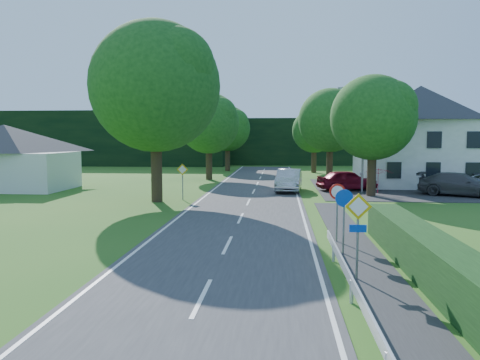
# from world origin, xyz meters

# --- Properties ---
(road) EXTENTS (7.00, 80.00, 0.04)m
(road) POSITION_xyz_m (0.00, 20.00, 0.02)
(road) COLOR #333335
(road) RESTS_ON ground
(parking_pad) EXTENTS (14.00, 16.00, 0.04)m
(parking_pad) POSITION_xyz_m (12.00, 33.00, 0.02)
(parking_pad) COLOR #252527
(parking_pad) RESTS_ON ground
(line_edge_left) EXTENTS (0.12, 80.00, 0.01)m
(line_edge_left) POSITION_xyz_m (-3.25, 20.00, 0.04)
(line_edge_left) COLOR white
(line_edge_left) RESTS_ON road
(line_edge_right) EXTENTS (0.12, 80.00, 0.01)m
(line_edge_right) POSITION_xyz_m (3.25, 20.00, 0.04)
(line_edge_right) COLOR white
(line_edge_right) RESTS_ON road
(line_centre) EXTENTS (0.12, 80.00, 0.01)m
(line_centre) POSITION_xyz_m (0.00, 20.00, 0.04)
(line_centre) COLOR white
(line_centre) RESTS_ON road
(tree_main) EXTENTS (9.40, 9.40, 11.64)m
(tree_main) POSITION_xyz_m (-6.00, 24.00, 5.82)
(tree_main) COLOR #174715
(tree_main) RESTS_ON ground
(tree_left_far) EXTENTS (7.00, 7.00, 8.58)m
(tree_left_far) POSITION_xyz_m (-5.00, 40.00, 4.29)
(tree_left_far) COLOR #174715
(tree_left_far) RESTS_ON ground
(tree_right_far) EXTENTS (7.40, 7.40, 9.09)m
(tree_right_far) POSITION_xyz_m (7.00, 42.00, 4.54)
(tree_right_far) COLOR #174715
(tree_right_far) RESTS_ON ground
(tree_left_back) EXTENTS (6.60, 6.60, 8.07)m
(tree_left_back) POSITION_xyz_m (-4.50, 52.00, 4.04)
(tree_left_back) COLOR #174715
(tree_left_back) RESTS_ON ground
(tree_right_back) EXTENTS (6.20, 6.20, 7.56)m
(tree_right_back) POSITION_xyz_m (6.00, 50.00, 3.78)
(tree_right_back) COLOR #174715
(tree_right_back) RESTS_ON ground
(tree_right_mid) EXTENTS (7.00, 7.00, 8.58)m
(tree_right_mid) POSITION_xyz_m (8.50, 28.00, 4.29)
(tree_right_mid) COLOR #174715
(tree_right_mid) RESTS_ON ground
(treeline_left) EXTENTS (44.00, 6.00, 8.00)m
(treeline_left) POSITION_xyz_m (-28.00, 62.00, 4.00)
(treeline_left) COLOR black
(treeline_left) RESTS_ON ground
(treeline_right) EXTENTS (30.00, 5.00, 7.00)m
(treeline_right) POSITION_xyz_m (8.00, 66.00, 3.50)
(treeline_right) COLOR black
(treeline_right) RESTS_ON ground
(bungalow_left) EXTENTS (11.00, 6.50, 5.20)m
(bungalow_left) POSITION_xyz_m (-20.00, 30.00, 2.71)
(bungalow_left) COLOR silver
(bungalow_left) RESTS_ON ground
(house_white) EXTENTS (10.60, 8.40, 8.60)m
(house_white) POSITION_xyz_m (14.00, 36.00, 4.41)
(house_white) COLOR silver
(house_white) RESTS_ON ground
(streetlight) EXTENTS (2.03, 0.18, 8.00)m
(streetlight) POSITION_xyz_m (8.06, 30.00, 4.46)
(streetlight) COLOR gray
(streetlight) RESTS_ON ground
(sign_priority_right) EXTENTS (0.78, 0.09, 2.59)m
(sign_priority_right) POSITION_xyz_m (4.30, 7.98, 1.80)
(sign_priority_right) COLOR gray
(sign_priority_right) RESTS_ON ground
(sign_roundabout) EXTENTS (0.64, 0.08, 2.37)m
(sign_roundabout) POSITION_xyz_m (4.30, 10.98, 1.67)
(sign_roundabout) COLOR gray
(sign_roundabout) RESTS_ON ground
(sign_speed_limit) EXTENTS (0.64, 0.11, 2.37)m
(sign_speed_limit) POSITION_xyz_m (4.30, 12.97, 1.77)
(sign_speed_limit) COLOR gray
(sign_speed_limit) RESTS_ON ground
(sign_priority_left) EXTENTS (0.78, 0.09, 2.44)m
(sign_priority_left) POSITION_xyz_m (-4.50, 24.98, 1.72)
(sign_priority_left) COLOR gray
(sign_priority_left) RESTS_ON ground
(moving_car) EXTENTS (2.22, 5.29, 1.70)m
(moving_car) POSITION_xyz_m (2.70, 30.37, 0.89)
(moving_car) COLOR #B9B9BE
(moving_car) RESTS_ON road
(motorcycle) EXTENTS (0.93, 1.99, 1.01)m
(motorcycle) POSITION_xyz_m (1.80, 32.75, 0.54)
(motorcycle) COLOR black
(motorcycle) RESTS_ON road
(parked_car_red) EXTENTS (5.06, 3.21, 1.60)m
(parked_car_red) POSITION_xyz_m (7.28, 31.38, 0.84)
(parked_car_red) COLOR maroon
(parked_car_red) RESTS_ON parking_pad
(parked_car_silver_a) EXTENTS (4.97, 2.40, 1.57)m
(parked_car_silver_a) POSITION_xyz_m (11.33, 35.56, 0.82)
(parked_car_silver_a) COLOR #B5B5BA
(parked_car_silver_a) RESTS_ON parking_pad
(parked_car_grey) EXTENTS (6.09, 4.56, 1.64)m
(parked_car_grey) POSITION_xyz_m (14.79, 28.55, 0.86)
(parked_car_grey) COLOR #414145
(parked_car_grey) RESTS_ON parking_pad
(parasol) EXTENTS (2.66, 2.69, 1.90)m
(parasol) POSITION_xyz_m (9.30, 29.50, 0.99)
(parasol) COLOR red
(parasol) RESTS_ON parking_pad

